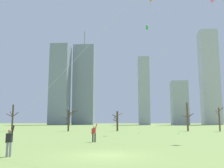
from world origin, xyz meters
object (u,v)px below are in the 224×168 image
at_px(kite_flyer_midfield_left_pink, 114,110).
at_px(bare_tree_center, 69,119).
at_px(distant_kite_drifting_right_green, 146,36).
at_px(bare_tree_far_right_edge, 219,118).
at_px(distant_kite_high_overhead_orange, 153,13).
at_px(bare_tree_rightmost, 188,117).
at_px(kite_flyer_far_back_red, 32,115).
at_px(bare_tree_left_of_center, 13,117).
at_px(bare_tree_right_of_center, 117,120).

xyz_separation_m(kite_flyer_midfield_left_pink, bare_tree_center, (-11.02, 25.53, -0.63)).
relative_size(distant_kite_drifting_right_green, bare_tree_far_right_edge, 3.90).
height_order(distant_kite_high_overhead_orange, bare_tree_far_right_edge, distant_kite_high_overhead_orange).
bearing_deg(bare_tree_rightmost, bare_tree_far_right_edge, -7.71).
height_order(kite_flyer_midfield_left_pink, distant_kite_drifting_right_green, distant_kite_drifting_right_green).
relative_size(kite_flyer_midfield_left_pink, bare_tree_rightmost, 2.89).
xyz_separation_m(kite_flyer_midfield_left_pink, kite_flyer_far_back_red, (-4.20, -11.32, -0.73)).
xyz_separation_m(kite_flyer_far_back_red, bare_tree_left_of_center, (-18.65, 36.25, 0.37)).
xyz_separation_m(kite_flyer_midfield_left_pink, distant_kite_high_overhead_orange, (5.78, 15.07, 17.24)).
distance_m(distant_kite_drifting_right_green, bare_tree_left_of_center, 31.99).
relative_size(bare_tree_right_of_center, bare_tree_far_right_edge, 0.86).
distance_m(kite_flyer_midfield_left_pink, distant_kite_high_overhead_orange, 23.62).
relative_size(distant_kite_high_overhead_orange, bare_tree_right_of_center, 5.64).
relative_size(distant_kite_drifting_right_green, distant_kite_high_overhead_orange, 0.81).
bearing_deg(bare_tree_right_of_center, bare_tree_center, -169.88).
bearing_deg(kite_flyer_far_back_red, bare_tree_far_right_edge, 57.92).
relative_size(kite_flyer_far_back_red, bare_tree_center, 3.14).
height_order(bare_tree_center, bare_tree_right_of_center, bare_tree_center).
distance_m(bare_tree_center, bare_tree_far_right_edge, 30.95).
height_order(distant_kite_drifting_right_green, bare_tree_left_of_center, distant_kite_drifting_right_green).
bearing_deg(bare_tree_far_right_edge, kite_flyer_far_back_red, -122.08).
bearing_deg(bare_tree_rightmost, distant_kite_high_overhead_orange, -121.49).
relative_size(kite_flyer_midfield_left_pink, bare_tree_right_of_center, 4.16).
bearing_deg(bare_tree_center, bare_tree_right_of_center, 10.12).
distance_m(distant_kite_drifting_right_green, bare_tree_rightmost, 20.12).
relative_size(bare_tree_rightmost, bare_tree_far_right_edge, 1.23).
distance_m(distant_kite_high_overhead_orange, bare_tree_far_right_edge, 25.65).
xyz_separation_m(distant_kite_drifting_right_green, bare_tree_right_of_center, (-5.73, 10.90, -14.54)).
xyz_separation_m(kite_flyer_far_back_red, bare_tree_far_right_edge, (24.08, 38.43, 0.25)).
relative_size(bare_tree_rightmost, bare_tree_center, 1.21).
bearing_deg(bare_tree_left_of_center, distant_kite_high_overhead_orange, -19.01).
distance_m(kite_flyer_far_back_red, bare_tree_center, 37.47).
distance_m(distant_kite_high_overhead_orange, bare_tree_center, 26.67).
relative_size(kite_flyer_far_back_red, bare_tree_right_of_center, 3.74).
xyz_separation_m(kite_flyer_far_back_red, bare_tree_center, (-6.82, 36.85, 0.10)).
bearing_deg(kite_flyer_far_back_red, distant_kite_drifting_right_green, 72.30).
bearing_deg(kite_flyer_far_back_red, kite_flyer_midfield_left_pink, 69.65).
xyz_separation_m(kite_flyer_far_back_red, bare_tree_right_of_center, (3.12, 38.62, -0.22)).
relative_size(kite_flyer_far_back_red, bare_tree_left_of_center, 2.81).
bearing_deg(distant_kite_high_overhead_orange, kite_flyer_far_back_red, -110.72).
distance_m(bare_tree_left_of_center, bare_tree_rightmost, 36.65).
distance_m(distant_kite_drifting_right_green, bare_tree_far_right_edge, 23.34).
distance_m(bare_tree_center, bare_tree_right_of_center, 10.10).
distance_m(kite_flyer_midfield_left_pink, distant_kite_drifting_right_green, 21.81).
bearing_deg(distant_kite_drifting_right_green, bare_tree_right_of_center, 117.75).
distance_m(kite_flyer_far_back_red, bare_tree_far_right_edge, 45.35).
bearing_deg(bare_tree_center, bare_tree_far_right_edge, 2.93).
bearing_deg(bare_tree_far_right_edge, bare_tree_rightmost, 172.29).
distance_m(kite_flyer_far_back_red, distant_kite_high_overhead_orange, 33.45).
bearing_deg(bare_tree_right_of_center, distant_kite_high_overhead_orange, -60.70).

